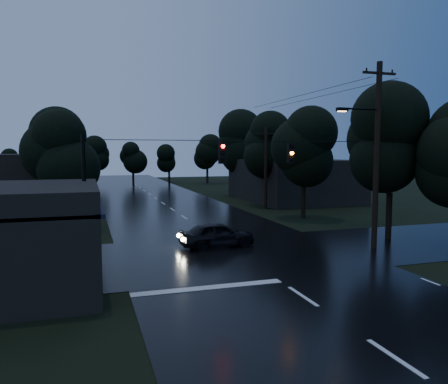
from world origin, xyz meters
TOP-DOWN VIEW (x-y plane):
  - ground at (0.00, 0.00)m, footprint 160.00×160.00m
  - main_road at (0.00, 30.00)m, footprint 12.00×120.00m
  - cross_street at (0.00, 12.00)m, footprint 60.00×9.00m
  - building_far_right at (14.00, 34.00)m, footprint 10.00×14.00m
  - building_far_left at (-14.00, 40.00)m, footprint 10.00×16.00m
  - utility_pole_main at (7.41, 11.00)m, footprint 3.50×0.30m
  - utility_pole_far at (8.30, 28.00)m, footprint 2.00×0.30m
  - anchor_pole_left at (-7.50, 11.00)m, footprint 0.18×0.18m
  - span_signals at (0.56, 10.99)m, footprint 15.00×0.37m
  - tree_corner_near at (10.00, 13.00)m, footprint 4.48×4.48m
  - tree_left_a at (-9.00, 22.00)m, footprint 3.92×3.92m
  - tree_left_b at (-9.60, 30.00)m, footprint 4.20×4.20m
  - tree_left_c at (-10.20, 40.00)m, footprint 4.48×4.48m
  - tree_right_a at (9.00, 22.00)m, footprint 4.20×4.20m
  - tree_right_b at (9.60, 30.00)m, footprint 4.48×4.48m
  - tree_right_c at (10.20, 40.00)m, footprint 4.76×4.76m
  - car at (-0.57, 13.95)m, footprint 4.25×1.96m

SIDE VIEW (x-z plane):
  - ground at x=0.00m, z-range 0.00..0.00m
  - main_road at x=0.00m, z-range -0.01..0.01m
  - cross_street at x=0.00m, z-range -0.01..0.01m
  - car at x=-0.57m, z-range 0.00..1.41m
  - building_far_right at x=14.00m, z-range 0.00..4.40m
  - building_far_left at x=-14.00m, z-range 0.00..5.00m
  - anchor_pole_left at x=-7.50m, z-range 0.00..6.00m
  - utility_pole_far at x=8.30m, z-range 0.13..7.63m
  - tree_left_a at x=-9.00m, z-range 1.11..9.37m
  - span_signals at x=0.56m, z-range 4.69..5.80m
  - utility_pole_main at x=7.41m, z-range 0.26..10.26m
  - tree_left_b at x=-9.60m, z-range 1.19..10.04m
  - tree_right_a at x=9.00m, z-range 1.19..10.04m
  - tree_corner_near at x=10.00m, z-range 1.27..10.71m
  - tree_left_c at x=-10.20m, z-range 1.27..10.71m
  - tree_right_b at x=9.60m, z-range 1.27..10.71m
  - tree_right_c at x=10.20m, z-range 1.35..11.38m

